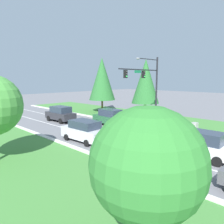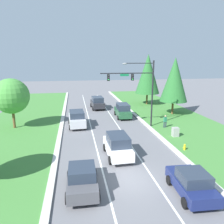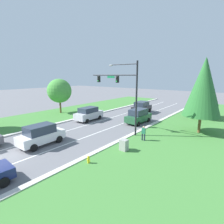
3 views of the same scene
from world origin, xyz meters
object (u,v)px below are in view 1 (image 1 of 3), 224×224
traffic_signal_mast (148,83)px  charcoal_suv (61,114)px  utility_cabinet (194,127)px  white_suv (203,145)px  oak_near_left_tree (147,164)px  forest_suv (110,117)px  pedestrian (169,120)px  silver_suv (84,131)px  conifer_near_right_tree (102,79)px  conifer_far_right_tree (146,81)px

traffic_signal_mast → charcoal_suv: traffic_signal_mast is taller
charcoal_suv → utility_cabinet: bearing=-68.8°
white_suv → oak_near_left_tree: size_ratio=0.87×
utility_cabinet → traffic_signal_mast: bearing=126.1°
forest_suv → pedestrian: 7.52m
silver_suv → forest_suv: forest_suv is taller
silver_suv → oak_near_left_tree: oak_near_left_tree is taller
charcoal_suv → conifer_near_right_tree: bearing=8.8°
conifer_near_right_tree → pedestrian: bearing=-99.8°
silver_suv → pedestrian: bearing=-16.5°
utility_cabinet → pedestrian: 3.44m
conifer_near_right_tree → forest_suv: bearing=-127.9°
conifer_far_right_tree → traffic_signal_mast: bearing=-142.7°
pedestrian → traffic_signal_mast: bearing=-23.7°
silver_suv → forest_suv: bearing=23.7°
utility_cabinet → conifer_near_right_tree: bearing=81.4°
forest_suv → traffic_signal_mast: bearing=-79.5°
silver_suv → conifer_near_right_tree: conifer_near_right_tree is taller
charcoal_suv → silver_suv: (-3.83, -10.24, -0.06)m
conifer_far_right_tree → pedestrian: bearing=-121.6°
forest_suv → oak_near_left_tree: (-14.61, -16.27, 2.46)m
utility_cabinet → pedestrian: (0.21, 3.41, 0.37)m
conifer_near_right_tree → oak_near_left_tree: conifer_near_right_tree is taller
charcoal_suv → pedestrian: 14.93m
oak_near_left_tree → conifer_far_right_tree: 28.39m
traffic_signal_mast → conifer_far_right_tree: (7.45, 5.68, -0.01)m
traffic_signal_mast → conifer_far_right_tree: conifer_far_right_tree is taller
forest_suv → utility_cabinet: size_ratio=4.27×
oak_near_left_tree → conifer_near_right_tree: bearing=49.4°
silver_suv → pedestrian: (11.20, -2.75, -0.11)m
silver_suv → pedestrian: size_ratio=2.89×
utility_cabinet → oak_near_left_tree: bearing=-160.4°
charcoal_suv → silver_suv: size_ratio=0.99×
forest_suv → conifer_far_right_tree: bearing=4.2°
charcoal_suv → silver_suv: 10.93m
charcoal_suv → utility_cabinet: (7.16, -16.40, -0.54)m
white_suv → pedestrian: bearing=42.2°
conifer_near_right_tree → charcoal_suv: bearing=-168.7°
forest_suv → charcoal_suv: bearing=116.6°
charcoal_suv → white_suv: bearing=-93.4°
white_suv → forest_suv: bearing=74.1°
pedestrian → silver_suv: bearing=-22.1°
white_suv → traffic_signal_mast: bearing=61.0°
conifer_near_right_tree → conifer_far_right_tree: 8.49m
white_suv → forest_suv: forest_suv is taller
pedestrian → conifer_far_right_tree: (4.08, 6.62, 4.67)m
utility_cabinet → forest_suv: bearing=112.6°
silver_suv → forest_suv: 7.80m
utility_cabinet → pedestrian: size_ratio=0.67×
forest_suv → conifer_near_right_tree: conifer_near_right_tree is taller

